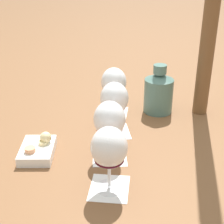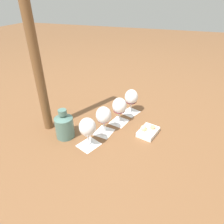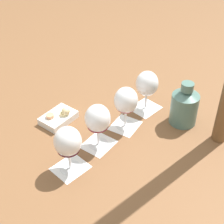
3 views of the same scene
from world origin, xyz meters
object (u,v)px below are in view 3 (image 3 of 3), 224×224
Objects in this scene: wine_glass_0 at (147,85)px; wine_glass_2 at (98,120)px; wine_glass_3 at (68,143)px; snack_dish at (59,117)px; wine_glass_1 at (126,102)px; ceramic_vase at (184,106)px.

wine_glass_2 is at bearing -18.05° from wine_glass_0.
snack_dish is at bearing -142.29° from wine_glass_3.
wine_glass_0 is 1.00× the size of wine_glass_2.
wine_glass_1 reaches higher than snack_dish.
ceramic_vase is (0.03, 0.16, -0.04)m from wine_glass_0.
wine_glass_1 and wine_glass_2 have the same top height.
ceramic_vase is (-0.24, 0.25, -0.04)m from wine_glass_2.
wine_glass_2 is (0.27, -0.09, 0.00)m from wine_glass_0.
wine_glass_1 is at bearing -60.96° from ceramic_vase.
wine_glass_3 is 0.48m from ceramic_vase.
wine_glass_1 is 0.96× the size of ceramic_vase.
wine_glass_0 is 0.29m from wine_glass_2.
wine_glass_2 is 1.00× the size of wine_glass_3.
wine_glass_3 is at bearing -18.20° from wine_glass_1.
wine_glass_0 is 1.00× the size of wine_glass_3.
ceramic_vase reaches higher than wine_glass_3.
snack_dish is at bearing -107.88° from wine_glass_2.
wine_glass_3 is at bearing -17.15° from wine_glass_0.
wine_glass_0 is 0.37m from snack_dish.
wine_glass_1 is at bearing 158.97° from wine_glass_2.
wine_glass_1 is at bearing 105.90° from snack_dish.
ceramic_vase is 0.49m from snack_dish.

